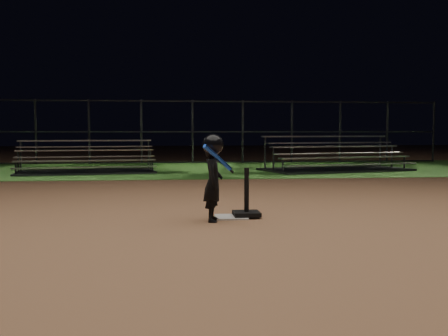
% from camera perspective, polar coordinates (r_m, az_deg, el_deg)
% --- Properties ---
extents(ground, '(80.00, 80.00, 0.00)m').
position_cam_1_polar(ground, '(7.39, 0.81, -5.58)').
color(ground, '#996745').
rests_on(ground, ground).
extents(grass_strip, '(60.00, 8.00, 0.01)m').
position_cam_1_polar(grass_strip, '(17.30, -3.09, -0.06)').
color(grass_strip, '#2B5E1E').
rests_on(grass_strip, ground).
extents(home_plate, '(0.45, 0.45, 0.02)m').
position_cam_1_polar(home_plate, '(7.38, 0.81, -5.49)').
color(home_plate, beige).
rests_on(home_plate, ground).
extents(batting_tee, '(0.38, 0.38, 0.69)m').
position_cam_1_polar(batting_tee, '(7.41, 2.53, -4.40)').
color(batting_tee, black).
rests_on(batting_tee, home_plate).
extents(child_batter, '(0.46, 0.54, 1.21)m').
position_cam_1_polar(child_batter, '(7.02, -1.21, -0.80)').
color(child_batter, black).
rests_on(child_batter, ground).
extents(bleacher_left, '(4.29, 2.55, 0.99)m').
position_cam_1_polar(bleacher_left, '(16.04, -15.09, 0.20)').
color(bleacher_left, '#A3A3A7').
rests_on(bleacher_left, ground).
extents(bleacher_right, '(4.97, 3.27, 1.12)m').
position_cam_1_polar(bleacher_right, '(16.74, 12.39, 0.49)').
color(bleacher_right, silver).
rests_on(bleacher_right, ground).
extents(backstop_fence, '(20.08, 0.08, 2.50)m').
position_cam_1_polar(backstop_fence, '(20.25, -3.53, 4.05)').
color(backstop_fence, '#38383D').
rests_on(backstop_fence, ground).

